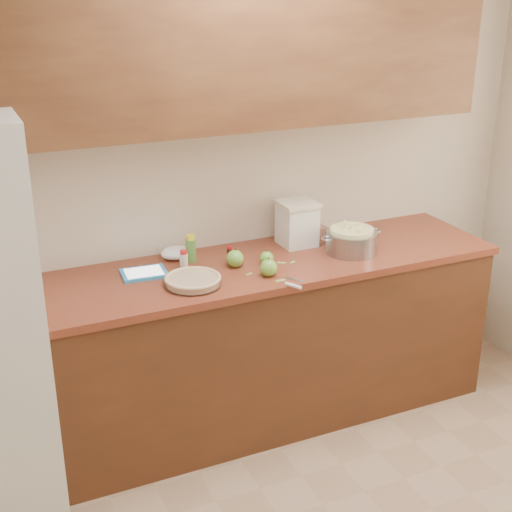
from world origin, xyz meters
name	(u,v)px	position (x,y,z in m)	size (l,w,h in m)	color
room_shell	(441,312)	(0.00, 0.00, 1.30)	(3.60, 3.60, 3.60)	tan
counter_run	(253,342)	(0.00, 1.48, 0.46)	(2.64, 0.68, 0.92)	#542A17
upper_cabinets	(240,54)	(0.00, 1.63, 1.95)	(2.60, 0.34, 0.70)	brown
pie	(193,281)	(-0.38, 1.34, 0.94)	(0.28, 0.28, 0.05)	silver
colander	(351,241)	(0.54, 1.41, 0.98)	(0.36, 0.27, 0.13)	gray
flour_canister	(297,223)	(0.33, 1.63, 1.04)	(0.20, 0.20, 0.24)	white
tablet	(144,273)	(-0.55, 1.56, 0.93)	(0.23, 0.18, 0.02)	#2B8ED0
paring_knife	(293,285)	(0.06, 1.13, 0.93)	(0.11, 0.17, 0.02)	gray
lemon_bottle	(191,249)	(-0.28, 1.64, 0.99)	(0.05, 0.05, 0.15)	#4C8C38
cinnamon_shaker	(184,260)	(-0.35, 1.54, 0.97)	(0.04, 0.04, 0.10)	beige
vanilla_bottle	(230,254)	(-0.10, 1.54, 0.96)	(0.03, 0.03, 0.09)	black
mixing_bowl	(311,234)	(0.43, 1.64, 0.96)	(0.20, 0.20, 0.07)	silver
paper_towel	(175,253)	(-0.34, 1.70, 0.95)	(0.15, 0.13, 0.06)	white
apple_left	(235,259)	(-0.10, 1.47, 0.96)	(0.09, 0.09, 0.10)	#6AA939
apple_center	(267,258)	(0.05, 1.43, 0.96)	(0.07, 0.07, 0.08)	#6AA939
apple_front	(269,268)	(0.00, 1.29, 0.96)	(0.09, 0.09, 0.10)	#6AA939
peel_a	(281,263)	(0.13, 1.42, 0.92)	(0.04, 0.02, 0.00)	#8FBE5C
peel_b	(249,274)	(-0.08, 1.35, 0.92)	(0.04, 0.01, 0.00)	#8FBE5C
peel_c	(281,280)	(0.03, 1.22, 0.92)	(0.05, 0.02, 0.00)	#8FBE5C
peel_d	(265,273)	(0.00, 1.33, 0.92)	(0.05, 0.02, 0.00)	#8FBE5C
peel_e	(292,262)	(0.19, 1.40, 0.92)	(0.03, 0.01, 0.00)	#8FBE5C
peel_f	(263,270)	(0.01, 1.36, 0.92)	(0.04, 0.01, 0.00)	#8FBE5C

